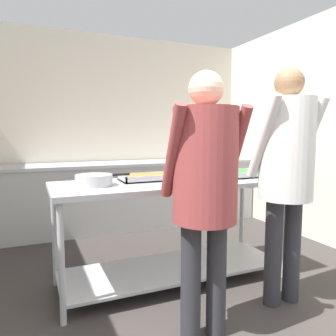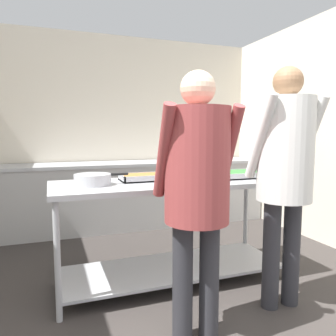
% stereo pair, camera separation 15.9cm
% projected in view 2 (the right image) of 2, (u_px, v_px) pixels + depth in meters
% --- Properties ---
extents(wall_rear, '(4.32, 0.06, 2.65)m').
position_uv_depth(wall_rear, '(113.00, 130.00, 4.72)').
color(wall_rear, beige).
rests_on(wall_rear, ground_plane).
extents(back_counter, '(4.16, 0.65, 0.89)m').
position_uv_depth(back_counter, '(119.00, 195.00, 4.47)').
color(back_counter, '#A8A8A8').
rests_on(back_counter, ground_plane).
extents(serving_counter, '(1.99, 0.73, 0.89)m').
position_uv_depth(serving_counter, '(172.00, 214.00, 2.80)').
color(serving_counter, '#ADAFB5').
rests_on(serving_counter, ground_plane).
extents(sauce_pan, '(0.42, 0.28, 0.09)m').
position_uv_depth(sauce_pan, '(93.00, 179.00, 2.55)').
color(sauce_pan, '#ADAFB5').
rests_on(sauce_pan, serving_counter).
extents(serving_tray_roast, '(0.49, 0.27, 0.05)m').
position_uv_depth(serving_tray_roast, '(149.00, 177.00, 2.82)').
color(serving_tray_roast, '#ADAFB5').
rests_on(serving_tray_roast, serving_counter).
extents(plate_stack, '(0.25, 0.25, 0.06)m').
position_uv_depth(plate_stack, '(194.00, 175.00, 2.92)').
color(plate_stack, white).
rests_on(plate_stack, serving_counter).
extents(serving_tray_vegetables, '(0.48, 0.34, 0.05)m').
position_uv_depth(serving_tray_vegetables, '(236.00, 175.00, 2.99)').
color(serving_tray_vegetables, '#ADAFB5').
rests_on(serving_tray_vegetables, serving_counter).
extents(guest_serving_left, '(0.50, 0.39, 1.66)m').
position_uv_depth(guest_serving_left, '(197.00, 179.00, 1.97)').
color(guest_serving_left, '#2D2D33').
rests_on(guest_serving_left, ground_plane).
extents(guest_serving_right, '(0.50, 0.39, 1.75)m').
position_uv_depth(guest_serving_right, '(285.00, 162.00, 2.35)').
color(guest_serving_right, '#2D2D33').
rests_on(guest_serving_right, ground_plane).
extents(water_bottle, '(0.07, 0.07, 0.24)m').
position_uv_depth(water_bottle, '(224.00, 152.00, 4.97)').
color(water_bottle, brown).
rests_on(water_bottle, back_counter).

